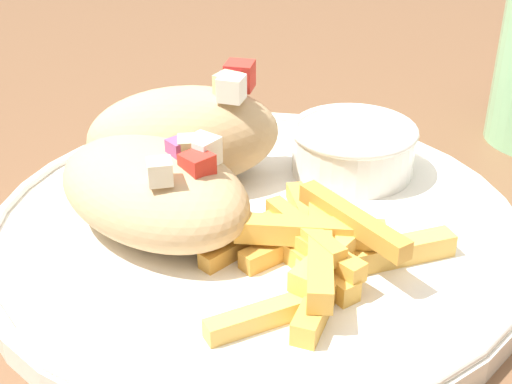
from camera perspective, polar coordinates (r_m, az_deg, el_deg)
The scene contains 6 objects.
table at distance 0.47m, azimuth 5.00°, elevation -8.26°, with size 1.54×1.54×0.70m.
plate at distance 0.42m, azimuth 0.00°, elevation -2.91°, with size 0.31×0.31×0.02m.
pita_sandwich_near at distance 0.40m, azimuth -8.15°, elevation 0.18°, with size 0.14×0.11×0.06m.
pita_sandwich_far at distance 0.45m, azimuth -5.67°, elevation 4.60°, with size 0.14×0.13×0.07m.
fries_pile at distance 0.37m, azimuth 4.88°, elevation -4.62°, with size 0.12×0.15×0.03m.
sauce_ramekin at distance 0.47m, azimuth 7.21°, elevation 3.78°, with size 0.08×0.08×0.03m.
Camera 1 is at (0.13, -0.35, 0.93)m, focal length 50.00 mm.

